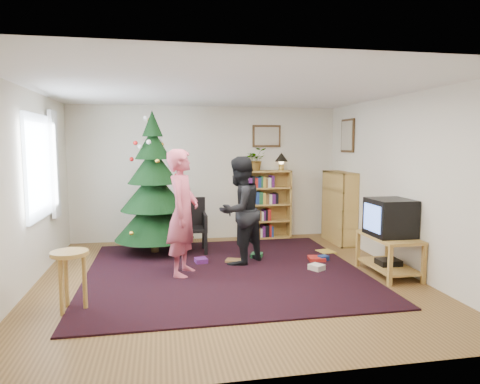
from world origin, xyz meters
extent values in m
plane|color=brown|center=(0.00, 0.00, 0.00)|extent=(5.00, 5.00, 0.00)
plane|color=white|center=(0.00, 0.00, 2.50)|extent=(5.00, 5.00, 0.00)
cube|color=silver|center=(0.00, 2.50, 1.25)|extent=(5.00, 0.02, 2.50)
cube|color=silver|center=(0.00, -2.50, 1.25)|extent=(5.00, 0.02, 2.50)
cube|color=silver|center=(-2.50, 0.00, 1.25)|extent=(0.02, 5.00, 2.50)
cube|color=silver|center=(2.50, 0.00, 1.25)|extent=(0.02, 5.00, 2.50)
cube|color=black|center=(0.00, 0.30, 0.01)|extent=(3.80, 3.60, 0.02)
cube|color=silver|center=(-2.47, 0.60, 1.50)|extent=(0.04, 1.20, 1.40)
cube|color=silver|center=(-2.43, 1.30, 1.50)|extent=(0.06, 0.35, 1.60)
cube|color=#4C3319|center=(1.15, 2.48, 1.95)|extent=(0.55, 0.03, 0.42)
cube|color=beige|center=(1.15, 2.48, 1.95)|extent=(0.47, 0.01, 0.34)
cube|color=#4C3319|center=(2.48, 1.75, 1.95)|extent=(0.03, 0.50, 0.60)
cube|color=beige|center=(2.48, 1.75, 1.95)|extent=(0.01, 0.42, 0.52)
cylinder|color=#3F2816|center=(-0.98, 1.55, 0.12)|extent=(0.12, 0.12, 0.25)
cone|color=black|center=(-0.98, 1.55, 0.61)|extent=(1.29, 1.29, 0.73)
cone|color=black|center=(-0.98, 1.55, 1.05)|extent=(1.08, 1.08, 0.64)
cone|color=black|center=(-0.98, 1.55, 1.45)|extent=(0.83, 0.83, 0.57)
cone|color=black|center=(-0.98, 1.55, 1.81)|extent=(0.58, 0.58, 0.50)
cone|color=black|center=(-0.98, 1.55, 2.13)|extent=(0.33, 0.33, 0.42)
cube|color=#BB9143|center=(1.11, 2.34, 0.65)|extent=(0.95, 0.30, 1.30)
cube|color=#BB9143|center=(1.11, 2.34, 1.29)|extent=(0.95, 0.30, 0.03)
cube|color=#BB9143|center=(2.34, 1.73, 0.65)|extent=(0.30, 0.95, 1.30)
cube|color=#BB9143|center=(2.34, 1.73, 1.29)|extent=(0.30, 0.95, 0.03)
cube|color=#BB9143|center=(2.22, -0.24, 0.53)|extent=(0.53, 0.96, 0.04)
cube|color=#BB9143|center=(1.98, -0.69, 0.26)|extent=(0.05, 0.05, 0.51)
cube|color=#BB9143|center=(2.46, -0.69, 0.26)|extent=(0.05, 0.05, 0.51)
cube|color=#BB9143|center=(1.98, 0.21, 0.26)|extent=(0.05, 0.05, 0.51)
cube|color=#BB9143|center=(2.46, 0.21, 0.26)|extent=(0.05, 0.05, 0.51)
cube|color=#BB9143|center=(2.22, -0.24, 0.12)|extent=(0.49, 0.92, 0.03)
cube|color=black|center=(2.22, -0.24, 0.17)|extent=(0.30, 0.25, 0.08)
cube|color=black|center=(2.22, -0.24, 0.80)|extent=(0.53, 0.58, 0.51)
cube|color=#5177DC|center=(1.95, -0.24, 0.80)|extent=(0.01, 0.45, 0.37)
cube|color=black|center=(-0.38, 1.44, 0.41)|extent=(0.50, 0.50, 0.05)
cube|color=black|center=(-0.38, 1.66, 0.66)|extent=(0.50, 0.06, 0.50)
cube|color=black|center=(-0.60, 1.22, 0.20)|extent=(0.05, 0.05, 0.41)
cube|color=black|center=(-0.16, 1.22, 0.20)|extent=(0.05, 0.05, 0.41)
cube|color=black|center=(-0.60, 1.65, 0.20)|extent=(0.05, 0.05, 0.41)
cube|color=black|center=(-0.16, 1.65, 0.20)|extent=(0.05, 0.05, 0.41)
cylinder|color=#BB9143|center=(-1.84, -0.79, 0.64)|extent=(0.40, 0.40, 0.04)
cylinder|color=#BB9143|center=(-1.70, -0.79, 0.31)|extent=(0.05, 0.05, 0.62)
cylinder|color=#BB9143|center=(-1.92, -0.67, 0.31)|extent=(0.05, 0.05, 0.62)
cylinder|color=#BB9143|center=(-1.92, -0.92, 0.31)|extent=(0.05, 0.05, 0.62)
imported|color=#B54859|center=(-0.58, 0.26, 0.87)|extent=(0.60, 0.74, 1.74)
imported|color=black|center=(0.29, 0.68, 0.81)|extent=(1.00, 0.97, 1.62)
imported|color=gray|center=(0.91, 2.34, 1.51)|extent=(0.41, 0.37, 0.43)
cylinder|color=#A57F33|center=(1.41, 2.34, 1.35)|extent=(0.11, 0.11, 0.11)
sphere|color=#FFD88C|center=(1.41, 2.34, 1.47)|extent=(0.11, 0.11, 0.11)
cone|color=black|center=(1.41, 2.34, 1.55)|extent=(0.25, 0.25, 0.17)
cube|color=#A51E19|center=(1.48, 0.57, 0.04)|extent=(0.20, 0.20, 0.08)
cube|color=navy|center=(1.58, 0.55, 0.04)|extent=(0.20, 0.20, 0.08)
cube|color=#1E592D|center=(0.61, 0.92, 0.04)|extent=(0.20, 0.20, 0.08)
cube|color=gold|center=(1.82, 1.04, 0.04)|extent=(0.20, 0.20, 0.08)
cube|color=brown|center=(0.20, 0.74, 0.04)|extent=(0.20, 0.20, 0.08)
cube|color=beige|center=(1.30, 0.09, 0.04)|extent=(0.20, 0.20, 0.08)
cube|color=#4C1959|center=(-0.29, 0.77, 0.04)|extent=(0.20, 0.20, 0.08)
camera|label=1|loc=(-0.87, -5.53, 1.81)|focal=32.00mm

